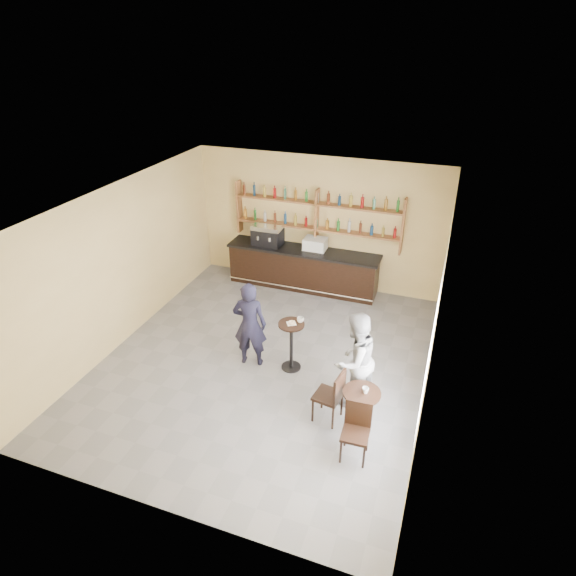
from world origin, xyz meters
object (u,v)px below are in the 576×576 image
(pedestal_table, at_px, (291,346))
(patron_second, at_px, (354,360))
(man_main, at_px, (250,324))
(cafe_table, at_px, (360,410))
(bar_counter, at_px, (303,268))
(chair_south, at_px, (355,434))
(espresso_machine, at_px, (268,235))
(pastry_case, at_px, (315,245))
(chair_west, at_px, (328,395))

(pedestal_table, relative_size, patron_second, 0.57)
(man_main, height_order, cafe_table, man_main)
(bar_counter, distance_m, pedestal_table, 3.26)
(bar_counter, xyz_separation_m, chair_south, (2.41, -4.88, -0.04))
(bar_counter, height_order, espresso_machine, espresso_machine)
(pastry_case, distance_m, chair_south, 5.36)
(bar_counter, relative_size, man_main, 2.15)
(pastry_case, xyz_separation_m, man_main, (-0.28, -3.26, -0.31))
(chair_west, relative_size, patron_second, 0.56)
(cafe_table, bearing_deg, man_main, 156.38)
(pastry_case, bearing_deg, espresso_machine, 177.37)
(patron_second, bearing_deg, bar_counter, -118.23)
(cafe_table, distance_m, patron_second, 0.82)
(espresso_machine, relative_size, pastry_case, 1.31)
(bar_counter, bearing_deg, chair_south, -63.75)
(espresso_machine, distance_m, patron_second, 4.77)
(pedestal_table, relative_size, chair_south, 1.07)
(pastry_case, height_order, pedestal_table, pastry_case)
(espresso_machine, bearing_deg, pastry_case, 3.61)
(pastry_case, relative_size, pedestal_table, 0.55)
(man_main, bearing_deg, chair_south, 134.68)
(pastry_case, relative_size, patron_second, 0.31)
(pastry_case, distance_m, man_main, 3.28)
(pastry_case, xyz_separation_m, patron_second, (1.80, -3.68, -0.30))
(chair_south, bearing_deg, cafe_table, 92.23)
(chair_south, height_order, patron_second, patron_second)
(chair_south, relative_size, patron_second, 0.53)
(pastry_case, relative_size, cafe_table, 0.72)
(bar_counter, xyz_separation_m, man_main, (0.02, -3.26, 0.36))
(chair_south, bearing_deg, pastry_case, 110.88)
(bar_counter, bearing_deg, man_main, -89.72)
(espresso_machine, height_order, chair_south, espresso_machine)
(pastry_case, relative_size, man_main, 0.32)
(pastry_case, bearing_deg, patron_second, -66.54)
(espresso_machine, relative_size, patron_second, 0.41)
(chair_west, bearing_deg, patron_second, 161.49)
(bar_counter, distance_m, pastry_case, 0.73)
(chair_south, bearing_deg, chair_west, 130.17)
(pedestal_table, xyz_separation_m, patron_second, (1.29, -0.52, 0.38))
(bar_counter, height_order, patron_second, patron_second)
(cafe_table, bearing_deg, patron_second, 113.57)
(pastry_case, bearing_deg, chair_west, -72.95)
(pastry_case, xyz_separation_m, pedestal_table, (0.51, -3.16, -0.67))
(man_main, xyz_separation_m, chair_west, (1.79, -0.97, -0.38))
(man_main, relative_size, chair_south, 1.85)
(espresso_machine, distance_m, cafe_table, 5.46)
(pedestal_table, height_order, chair_south, pedestal_table)
(pedestal_table, bearing_deg, chair_west, -46.77)
(espresso_machine, relative_size, pedestal_table, 0.71)
(pastry_case, height_order, chair_west, pastry_case)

